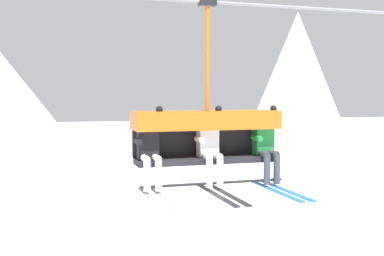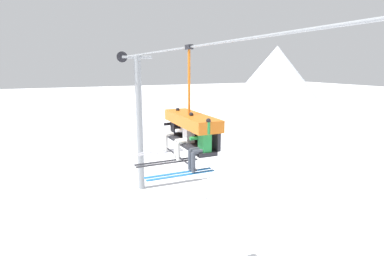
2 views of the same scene
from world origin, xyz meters
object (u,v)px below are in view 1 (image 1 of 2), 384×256
Objects in this scene: skier_green at (266,144)px; chairlift_chair at (206,128)px; skier_white at (210,146)px; skier_black at (150,148)px.

chairlift_chair is at bearing 167.84° from skier_green.
skier_white is 0.99m from skier_green.
skier_white and skier_green have the same top height.
skier_white is (0.99, 0.00, 0.00)m from skier_black.
chairlift_chair reaches higher than skier_black.
chairlift_chair is 1.74× the size of skier_white.
chairlift_chair is 0.35m from skier_white.
chairlift_chair reaches higher than skier_white.
skier_green is (0.99, 0.00, 0.00)m from skier_white.
skier_black is 1.00× the size of skier_white.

